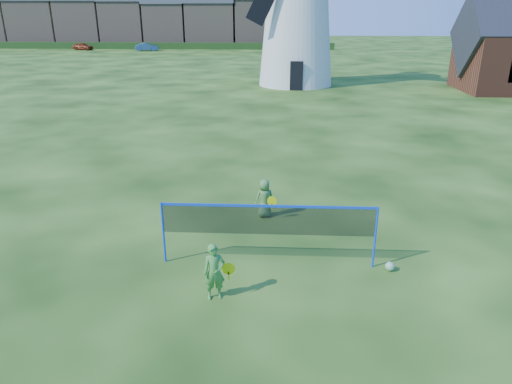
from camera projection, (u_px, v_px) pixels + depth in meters
The scene contains 10 objects.
ground at pixel (247, 255), 11.77m from camera, with size 220.00×220.00×0.00m, color black.
windmill at pixel (297, 3), 36.33m from camera, with size 13.63×5.91×18.22m.
badminton_net at pixel (268, 221), 10.93m from camera, with size 5.05×0.05×1.55m.
player_girl at pixel (214, 272), 9.79m from camera, with size 0.68×0.42×1.25m.
player_boy at pixel (265, 198), 13.75m from camera, with size 0.69×0.54×1.15m.
play_ball at pixel (390, 266), 11.02m from camera, with size 0.22×0.22×0.22m, color green.
terraced_houses at pixel (123, 21), 78.57m from camera, with size 52.99×8.40×8.29m.
hedge at pixel (137, 46), 74.08m from camera, with size 62.00×0.80×1.00m, color #193814.
car_left at pixel (83, 46), 72.07m from camera, with size 1.30×3.24×1.10m, color maroon.
car_right at pixel (147, 47), 70.69m from camera, with size 1.20×3.44×1.13m, color navy.
Camera 1 is at (0.76, -10.38, 5.73)m, focal length 32.93 mm.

